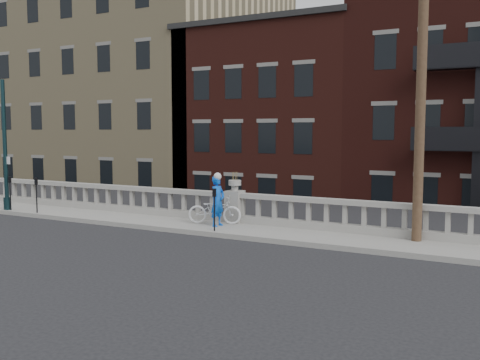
# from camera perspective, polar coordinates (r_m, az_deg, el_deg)

# --- Properties ---
(ground) EXTENTS (120.00, 120.00, 0.00)m
(ground) POSITION_cam_1_polar(r_m,az_deg,el_deg) (15.52, -7.60, -7.18)
(ground) COLOR black
(ground) RESTS_ON ground
(sidewalk) EXTENTS (32.00, 2.20, 0.15)m
(sidewalk) POSITION_cam_1_polar(r_m,az_deg,el_deg) (17.97, -2.00, -5.17)
(sidewalk) COLOR gray
(sidewalk) RESTS_ON ground
(balustrade) EXTENTS (28.00, 0.34, 1.03)m
(balustrade) POSITION_cam_1_polar(r_m,az_deg,el_deg) (18.70, -0.55, -3.00)
(balustrade) COLOR gray
(balustrade) RESTS_ON sidewalk
(planter_pedestal) EXTENTS (0.55, 0.55, 1.76)m
(planter_pedestal) POSITION_cam_1_polar(r_m,az_deg,el_deg) (18.67, -0.55, -2.43)
(planter_pedestal) COLOR gray
(planter_pedestal) RESTS_ON sidewalk
(lower_level) EXTENTS (80.00, 44.00, 20.80)m
(lower_level) POSITION_cam_1_polar(r_m,az_deg,el_deg) (36.31, 14.87, 4.01)
(lower_level) COLOR #605E59
(lower_level) RESTS_ON ground
(utility_pole) EXTENTS (1.60, 0.28, 10.00)m
(utility_pole) POSITION_cam_1_polar(r_m,az_deg,el_deg) (16.23, 18.83, 11.73)
(utility_pole) COLOR #422D1E
(utility_pole) RESTS_ON sidewalk
(streetlight_pole) EXTENTS (0.40, 0.28, 5.20)m
(streetlight_pole) POSITION_cam_1_polar(r_m,az_deg,el_deg) (23.39, -23.74, 2.09)
(streetlight_pole) COLOR black
(streetlight_pole) RESTS_ON sidewalk
(parking_meter_a) EXTENTS (0.10, 0.09, 1.36)m
(parking_meter_a) POSITION_cam_1_polar(r_m,az_deg,el_deg) (23.32, -23.32, -0.91)
(parking_meter_a) COLOR black
(parking_meter_a) RESTS_ON sidewalk
(parking_meter_b) EXTENTS (0.10, 0.09, 1.36)m
(parking_meter_b) POSITION_cam_1_polar(r_m,az_deg,el_deg) (22.17, -20.89, -1.12)
(parking_meter_b) COLOR black
(parking_meter_b) RESTS_ON sidewalk
(parking_meter_c) EXTENTS (0.10, 0.09, 1.36)m
(parking_meter_c) POSITION_cam_1_polar(r_m,az_deg,el_deg) (16.98, -2.75, -2.64)
(parking_meter_c) COLOR black
(parking_meter_c) RESTS_ON sidewalk
(bicycle) EXTENTS (1.94, 1.23, 0.96)m
(bicycle) POSITION_cam_1_polar(r_m,az_deg,el_deg) (18.36, -2.72, -3.19)
(bicycle) COLOR silver
(bicycle) RESTS_ON sidewalk
(cyclist) EXTENTS (0.48, 0.66, 1.69)m
(cyclist) POSITION_cam_1_polar(r_m,az_deg,el_deg) (17.86, -2.40, -2.26)
(cyclist) COLOR blue
(cyclist) RESTS_ON sidewalk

